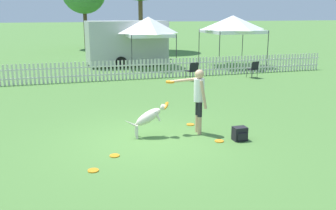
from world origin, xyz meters
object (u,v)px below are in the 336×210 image
at_px(frisbee_near_handler, 115,156).
at_px(frisbee_midfield, 190,124).
at_px(handler_person, 198,94).
at_px(frisbee_far_scatter, 93,170).
at_px(leaping_dog, 149,117).
at_px(equipment_trailer, 126,42).
at_px(canopy_tent_main, 233,24).
at_px(canopy_tent_secondary, 149,27).
at_px(folding_chair_center, 193,70).
at_px(frisbee_near_dog, 219,141).
at_px(folding_chair_blue_left, 253,68).
at_px(backpack_on_grass, 240,134).

height_order(frisbee_near_handler, frisbee_midfield, same).
bearing_deg(frisbee_near_handler, handler_person, 22.92).
bearing_deg(frisbee_midfield, frisbee_near_handler, -144.67).
xyz_separation_m(frisbee_midfield, frisbee_far_scatter, (-3.05, -2.45, 0.00)).
height_order(leaping_dog, equipment_trailer, equipment_trailer).
bearing_deg(canopy_tent_main, canopy_tent_secondary, 173.09).
relative_size(folding_chair_center, canopy_tent_secondary, 0.30).
xyz_separation_m(frisbee_near_dog, equipment_trailer, (0.47, 14.55, 1.39)).
relative_size(frisbee_near_dog, frisbee_far_scatter, 1.00).
bearing_deg(frisbee_near_handler, folding_chair_blue_left, 45.29).
distance_m(frisbee_far_scatter, backpack_on_grass, 3.87).
height_order(frisbee_far_scatter, canopy_tent_secondary, canopy_tent_secondary).
bearing_deg(frisbee_near_handler, backpack_on_grass, 2.56).
bearing_deg(frisbee_midfield, frisbee_far_scatter, -141.16).
height_order(handler_person, frisbee_midfield, handler_person).
relative_size(backpack_on_grass, folding_chair_blue_left, 0.42).
height_order(folding_chair_center, canopy_tent_main, canopy_tent_main).
height_order(frisbee_near_dog, canopy_tent_main, canopy_tent_main).
bearing_deg(frisbee_near_handler, frisbee_near_dog, 4.41).
distance_m(frisbee_far_scatter, canopy_tent_secondary, 14.79).
height_order(handler_person, frisbee_near_handler, handler_person).
height_order(canopy_tent_secondary, equipment_trailer, canopy_tent_secondary).
xyz_separation_m(canopy_tent_main, canopy_tent_secondary, (-4.99, 0.61, -0.12)).
distance_m(frisbee_near_handler, folding_chair_center, 9.97).
bearing_deg(frisbee_far_scatter, canopy_tent_main, 53.72).
relative_size(handler_person, frisbee_midfield, 7.59).
bearing_deg(handler_person, folding_chair_center, -15.65).
bearing_deg(folding_chair_center, equipment_trailer, -86.00).
bearing_deg(backpack_on_grass, frisbee_midfield, 114.19).
bearing_deg(canopy_tent_secondary, folding_chair_center, -78.11).
bearing_deg(equipment_trailer, frisbee_far_scatter, -104.78).
bearing_deg(folding_chair_center, canopy_tent_main, -148.71).
bearing_deg(frisbee_far_scatter, frisbee_near_handler, 51.11).
relative_size(leaping_dog, equipment_trailer, 0.22).
bearing_deg(folding_chair_center, frisbee_far_scatter, 44.81).
distance_m(handler_person, frisbee_near_dog, 1.38).
xyz_separation_m(frisbee_near_dog, frisbee_midfield, (-0.19, 1.56, 0.00)).
relative_size(handler_person, equipment_trailer, 0.31).
bearing_deg(frisbee_near_handler, frisbee_midfield, 35.33).
bearing_deg(leaping_dog, canopy_tent_secondary, 169.99).
height_order(canopy_tent_main, equipment_trailer, canopy_tent_main).
height_order(frisbee_near_handler, canopy_tent_main, canopy_tent_main).
distance_m(folding_chair_blue_left, canopy_tent_main, 4.71).
bearing_deg(canopy_tent_secondary, frisbee_far_scatter, -108.81).
height_order(leaping_dog, folding_chair_blue_left, leaping_dog).
height_order(frisbee_far_scatter, folding_chair_blue_left, folding_chair_blue_left).
height_order(folding_chair_center, canopy_tent_secondary, canopy_tent_secondary).
xyz_separation_m(folding_chair_blue_left, folding_chair_center, (-3.14, 0.18, 0.03)).
distance_m(frisbee_midfield, equipment_trailer, 13.08).
xyz_separation_m(frisbee_near_handler, frisbee_near_dog, (2.69, 0.21, 0.00)).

